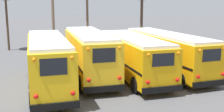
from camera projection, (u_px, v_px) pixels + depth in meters
ground_plane at (112, 78)px, 20.51m from camera, size 160.00×160.00×0.00m
school_bus_0 at (48, 61)px, 17.83m from camera, size 2.59×9.75×3.28m
school_bus_1 at (89, 53)px, 20.32m from camera, size 2.81×9.62×3.33m
school_bus_2 at (133, 55)px, 20.41m from camera, size 2.67×9.89×3.02m
school_bus_3 at (166, 51)px, 21.89m from camera, size 3.00×10.75×3.06m
utility_pole at (53, 9)px, 31.83m from camera, size 1.80×0.34×9.07m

